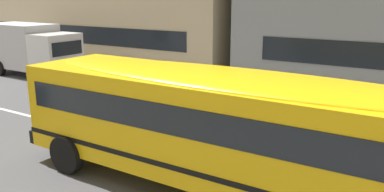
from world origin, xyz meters
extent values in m
plane|color=#4C4C4F|center=(0.00, 0.00, 0.00)|extent=(400.00, 400.00, 0.00)
cube|color=gray|center=(0.00, 7.52, 0.01)|extent=(120.00, 3.00, 0.01)
cube|color=silver|center=(0.00, 0.00, 0.00)|extent=(110.00, 0.16, 0.01)
cube|color=yellow|center=(0.36, -1.29, 1.55)|extent=(10.66, 2.45, 2.13)
cube|color=black|center=(-5.04, -1.27, 0.66)|extent=(0.20, 2.42, 0.35)
cube|color=black|center=(0.36, -1.29, 1.93)|extent=(10.02, 2.49, 0.62)
cube|color=black|center=(0.36, -1.29, 0.92)|extent=(10.68, 2.48, 0.12)
ellipsoid|color=yellow|center=(0.36, -1.29, 2.61)|extent=(10.23, 2.26, 0.35)
cylinder|color=black|center=(-3.68, -0.07, 0.48)|extent=(0.97, 0.27, 0.97)
cylinder|color=black|center=(-3.69, -2.49, 0.48)|extent=(0.97, 0.27, 0.97)
cube|color=silver|center=(-13.11, 4.99, 1.42)|extent=(1.84, 2.23, 2.00)
cube|color=black|center=(-12.19, 4.98, 1.72)|extent=(0.07, 1.85, 0.70)
cube|color=#B7B7BC|center=(-16.11, 5.05, 1.62)|extent=(4.24, 2.28, 2.40)
cylinder|color=black|center=(-13.09, 6.09, 0.42)|extent=(0.84, 0.28, 0.84)
cylinder|color=black|center=(-13.13, 3.89, 0.42)|extent=(0.84, 0.28, 0.84)
cylinder|color=black|center=(-16.66, 6.16, 0.42)|extent=(0.84, 0.28, 0.84)
cylinder|color=black|center=(-16.70, 3.96, 0.42)|extent=(0.84, 0.28, 0.84)
cube|color=black|center=(-15.84, 9.00, 1.92)|extent=(16.61, 0.04, 1.10)
camera|label=1|loc=(3.78, -8.52, 4.32)|focal=36.51mm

